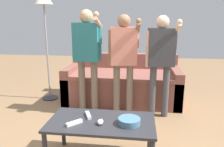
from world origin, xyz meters
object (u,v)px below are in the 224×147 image
floor_lamp (44,8)px  player_right (161,55)px  game_remote_wand_near (74,123)px  couch (122,84)px  snack_bowl (129,121)px  player_left (87,50)px  game_remote_wand_far (88,115)px  coffee_table (101,126)px  player_center (124,54)px  game_remote_nunchuk (100,122)px

floor_lamp → player_right: floor_lamp is taller
floor_lamp → game_remote_wand_near: floor_lamp is taller
couch → snack_bowl: couch is taller
floor_lamp → snack_bowl: bearing=-48.5°
snack_bowl → player_left: bearing=119.1°
couch → game_remote_wand_near: bearing=-99.0°
snack_bowl → game_remote_wand_far: 0.44m
couch → game_remote_wand_far: 1.72m
player_left → game_remote_wand_near: size_ratio=10.79×
player_right → game_remote_wand_far: bearing=-126.3°
couch → game_remote_wand_near: (-0.30, -1.88, 0.16)m
coffee_table → game_remote_wand_far: size_ratio=6.50×
coffee_table → snack_bowl: 0.29m
player_center → floor_lamp: bearing=159.4°
coffee_table → player_left: player_left is taller
couch → player_left: 1.01m
couch → game_remote_nunchuk: bearing=-91.8°
game_remote_nunchuk → snack_bowl: bearing=7.3°
floor_lamp → player_center: floor_lamp is taller
game_remote_wand_near → game_remote_wand_far: size_ratio=0.89×
player_center → player_right: bearing=-0.1°
floor_lamp → player_center: 1.59m
player_center → couch: bearing=95.7°
snack_bowl → player_center: player_center is taller
player_left → snack_bowl: bearing=-60.9°
floor_lamp → player_right: bearing=-15.2°
player_left → game_remote_wand_far: 1.25m
game_remote_nunchuk → game_remote_wand_far: game_remote_nunchuk is taller
game_remote_nunchuk → player_center: size_ratio=0.06×
game_remote_nunchuk → game_remote_wand_far: size_ratio=0.56×
player_left → player_right: size_ratio=1.06×
player_center → game_remote_wand_far: 1.20m
game_remote_wand_far → coffee_table: bearing=-27.8°
floor_lamp → player_left: bearing=-29.9°
coffee_table → game_remote_wand_near: (-0.24, -0.10, 0.07)m
player_left → player_center: bearing=-4.1°
couch → player_center: bearing=-84.3°
player_center → player_right: size_ratio=1.01×
game_remote_nunchuk → floor_lamp: (-1.24, 1.73, 1.11)m
game_remote_wand_near → player_left: bearing=97.6°
player_left → game_remote_nunchuk: bearing=-71.8°
snack_bowl → game_remote_wand_near: 0.52m
game_remote_nunchuk → coffee_table: bearing=91.4°
couch → floor_lamp: size_ratio=1.04×
couch → game_remote_wand_near: couch is taller
coffee_table → game_remote_nunchuk: 0.10m
couch → game_remote_nunchuk: couch is taller
couch → player_right: size_ratio=1.33×
couch → player_left: size_ratio=1.26×
game_remote_nunchuk → couch: bearing=88.2°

